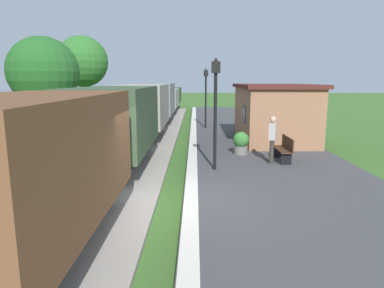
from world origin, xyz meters
The scene contains 16 objects.
ground_plane centered at (0.00, 0.00, 0.00)m, with size 160.00×160.00×0.00m, color #3D6628.
platform_slab centered at (3.20, 0.00, 0.12)m, with size 6.00×60.00×0.25m, color #424244.
platform_edge_stripe centered at (0.40, 0.00, 0.25)m, with size 0.36×60.00×0.01m, color silver.
track_ballast centered at (-2.40, 0.00, 0.06)m, with size 3.80×60.00×0.12m, color #9E9389.
rail_near centered at (-1.68, 0.00, 0.19)m, with size 0.07×60.00×0.14m, color slate.
rail_far centered at (-3.12, 0.00, 0.19)m, with size 0.07×60.00×0.14m, color slate.
freight_train centered at (-2.40, 12.91, 1.60)m, with size 2.50×39.20×2.72m.
station_hut centered at (4.40, 8.76, 1.65)m, with size 3.50×5.80×2.78m.
bench_near_hut centered at (3.82, 4.25, 0.72)m, with size 0.42×1.50×0.91m.
bench_down_platform centered at (3.82, 13.33, 0.72)m, with size 0.42×1.50×0.91m.
person_waiting centered at (3.29, 3.92, 1.18)m, with size 0.34×0.44×1.71m.
potted_planter centered at (2.37, 5.44, 0.72)m, with size 0.64×0.64×0.92m.
lamp_post_near centered at (1.16, 2.98, 2.80)m, with size 0.28×0.28×3.70m.
lamp_post_far centered at (1.16, 13.29, 2.80)m, with size 0.28×0.28×3.70m.
tree_trackside_far centered at (-7.55, 10.19, 3.65)m, with size 3.69×3.69×5.50m.
tree_field_left centered at (-8.12, 18.50, 4.60)m, with size 3.86×3.86×6.54m.
Camera 1 is at (0.50, -8.28, 3.23)m, focal length 32.06 mm.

